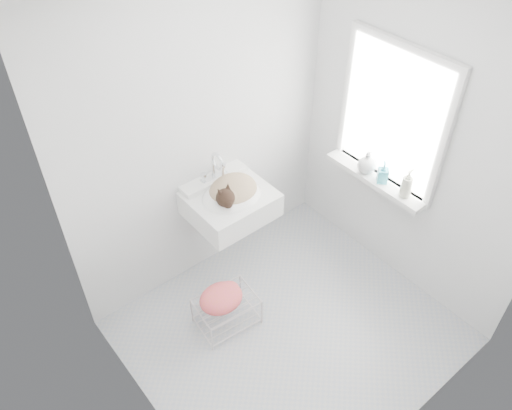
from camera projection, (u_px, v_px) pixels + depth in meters
floor at (290, 331)px, 3.88m from camera, size 2.20×2.00×0.02m
back_wall at (202, 134)px, 3.63m from camera, size 2.20×0.02×2.50m
right_wall at (415, 140)px, 3.57m from camera, size 0.02×2.00×2.50m
left_wall at (134, 303)px, 2.53m from camera, size 0.02×2.00×2.50m
window_glass at (394, 117)px, 3.61m from camera, size 0.01×0.80×1.00m
window_frame at (392, 117)px, 3.61m from camera, size 0.04×0.90×1.10m
windowsill at (375, 179)px, 3.92m from camera, size 0.16×0.88×0.04m
sink at (230, 194)px, 3.76m from camera, size 0.60×0.52×0.24m
faucet at (214, 167)px, 3.77m from camera, size 0.22×0.15×0.22m
cat at (233, 190)px, 3.73m from camera, size 0.43×0.37×0.25m
wire_rack at (227, 310)px, 3.84m from camera, size 0.46×0.34×0.26m
towel at (221, 302)px, 3.73m from camera, size 0.34×0.25×0.14m
bottle_a at (404, 196)px, 3.74m from camera, size 0.08×0.08×0.19m
bottle_b at (381, 182)px, 3.87m from camera, size 0.11×0.11×0.17m
bottle_c at (365, 171)px, 3.96m from camera, size 0.19×0.19×0.18m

